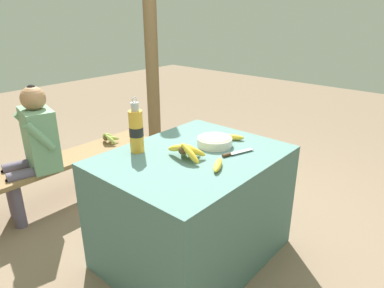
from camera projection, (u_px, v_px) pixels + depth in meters
name	position (u px, v px, depth m)	size (l,w,h in m)	color
ground_plane	(193.00, 253.00, 2.34)	(12.00, 12.00, 0.00)	#75604C
market_counter	(193.00, 207.00, 2.21)	(1.11, 0.87, 0.74)	#4C706B
banana_bunch_ripe	(186.00, 149.00, 2.00)	(0.17, 0.28, 0.12)	#4C381E
serving_bowl	(215.00, 141.00, 2.20)	(0.23, 0.23, 0.06)	silver
water_bottle	(136.00, 130.00, 2.07)	(0.09, 0.09, 0.34)	gold
loose_banana_front	(218.00, 165.00, 1.89)	(0.17, 0.12, 0.04)	gold
loose_banana_side	(232.00, 137.00, 2.29)	(0.12, 0.17, 0.04)	gold
knife	(233.00, 153.00, 2.06)	(0.22, 0.09, 0.02)	#BCBCC1
wooden_bench	(61.00, 166.00, 2.85)	(1.67, 0.32, 0.40)	brown
seated_vendor	(34.00, 144.00, 2.60)	(0.45, 0.42, 1.05)	#564C60
banana_bunch_green	(108.00, 137.00, 3.15)	(0.16, 0.23, 0.12)	#4C381E
support_post_far	(151.00, 41.00, 3.53)	(0.14, 0.14, 2.49)	brown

